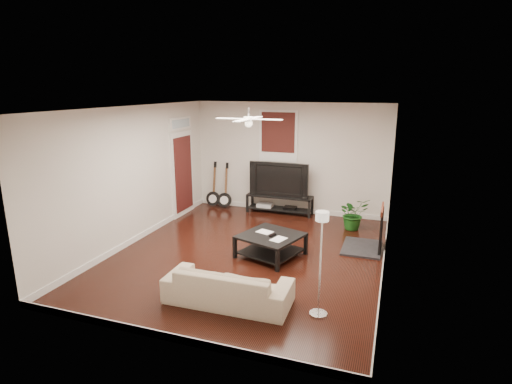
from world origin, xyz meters
TOP-DOWN VIEW (x-y plane):
  - room at (0.00, 0.00)m, footprint 5.01×6.01m
  - brick_accent at (2.49, 1.00)m, footprint 0.02×2.20m
  - fireplace at (2.20, 1.00)m, footprint 0.80×1.10m
  - window_back at (-0.30, 2.97)m, footprint 1.00×0.06m
  - door_left at (-2.46, 1.90)m, footprint 0.08×1.00m
  - tv_stand at (-0.18, 2.78)m, footprint 1.69×0.45m
  - tv at (-0.18, 2.80)m, footprint 1.51×0.20m
  - coffee_table at (0.42, 0.04)m, footprint 1.31×1.31m
  - sofa at (0.33, -1.84)m, footprint 1.91×0.77m
  - floor_lamp at (1.68, -1.74)m, footprint 0.26×0.26m
  - potted_plant at (1.74, 2.14)m, footprint 0.88×0.86m
  - guitar_left at (-2.05, 2.75)m, footprint 0.40×0.30m
  - guitar_right at (-1.70, 2.72)m, footprint 0.42×0.34m
  - ceiling_fan at (0.00, 0.00)m, footprint 1.24×1.24m

SIDE VIEW (x-z plane):
  - coffee_table at x=0.42m, z-range 0.00..0.44m
  - tv_stand at x=-0.18m, z-range 0.00..0.47m
  - sofa at x=0.33m, z-range 0.00..0.55m
  - potted_plant at x=1.74m, z-range 0.00..0.74m
  - fireplace at x=2.20m, z-range 0.00..0.92m
  - guitar_left at x=-2.05m, z-range 0.00..1.23m
  - guitar_right at x=-1.70m, z-range 0.00..1.23m
  - floor_lamp at x=1.68m, z-range 0.00..1.55m
  - tv at x=-0.18m, z-range 0.47..1.34m
  - door_left at x=-2.46m, z-range 0.00..2.50m
  - room at x=0.00m, z-range 0.00..2.80m
  - brick_accent at x=2.49m, z-range 0.00..2.80m
  - window_back at x=-0.30m, z-range 1.30..2.60m
  - ceiling_fan at x=0.00m, z-range 2.44..2.76m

